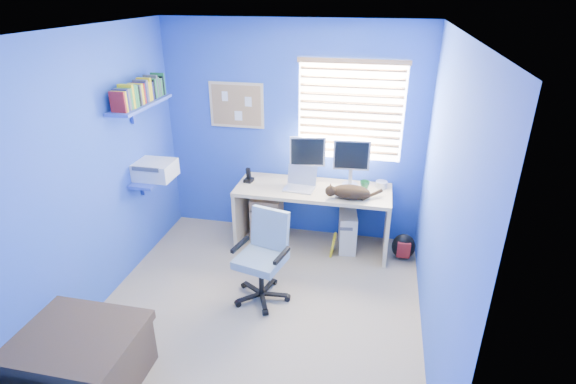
% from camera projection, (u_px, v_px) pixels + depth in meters
% --- Properties ---
extents(floor, '(3.00, 3.20, 0.00)m').
position_uv_depth(floor, '(258.00, 309.00, 4.25)').
color(floor, tan).
rests_on(floor, ground).
extents(ceiling, '(3.00, 3.20, 0.00)m').
position_uv_depth(ceiling, '(249.00, 31.00, 3.21)').
color(ceiling, white).
rests_on(ceiling, wall_back).
extents(wall_back, '(3.00, 0.01, 2.50)m').
position_uv_depth(wall_back, '(292.00, 133.00, 5.15)').
color(wall_back, blue).
rests_on(wall_back, ground).
extents(wall_front, '(3.00, 0.01, 2.50)m').
position_uv_depth(wall_front, '(169.00, 315.00, 2.31)').
color(wall_front, blue).
rests_on(wall_front, ground).
extents(wall_left, '(0.01, 3.20, 2.50)m').
position_uv_depth(wall_left, '(93.00, 175.00, 4.01)').
color(wall_left, blue).
rests_on(wall_left, ground).
extents(wall_right, '(0.01, 3.20, 2.50)m').
position_uv_depth(wall_right, '(442.00, 206.00, 3.45)').
color(wall_right, blue).
rests_on(wall_right, ground).
extents(desk, '(1.72, 0.65, 0.74)m').
position_uv_depth(desk, '(312.00, 217.00, 5.16)').
color(desk, beige).
rests_on(desk, floor).
extents(laptop, '(0.35, 0.29, 0.22)m').
position_uv_depth(laptop, '(299.00, 180.00, 4.93)').
color(laptop, silver).
rests_on(laptop, desk).
extents(monitor_left, '(0.41, 0.18, 0.54)m').
position_uv_depth(monitor_left, '(308.00, 160.00, 5.06)').
color(monitor_left, silver).
rests_on(monitor_left, desk).
extents(monitor_right, '(0.41, 0.15, 0.54)m').
position_uv_depth(monitor_right, '(351.00, 163.00, 4.96)').
color(monitor_right, silver).
rests_on(monitor_right, desk).
extents(phone, '(0.11, 0.12, 0.17)m').
position_uv_depth(phone, '(249.00, 175.00, 5.13)').
color(phone, black).
rests_on(phone, desk).
extents(mug, '(0.10, 0.09, 0.10)m').
position_uv_depth(mug, '(365.00, 185.00, 4.95)').
color(mug, '#247B3B').
rests_on(mug, desk).
extents(cd_spindle, '(0.13, 0.13, 0.07)m').
position_uv_depth(cd_spindle, '(381.00, 184.00, 5.01)').
color(cd_spindle, silver).
rests_on(cd_spindle, desk).
extents(cat, '(0.44, 0.30, 0.15)m').
position_uv_depth(cat, '(351.00, 192.00, 4.74)').
color(cat, black).
rests_on(cat, desk).
extents(tower_pc, '(0.25, 0.46, 0.45)m').
position_uv_depth(tower_pc, '(347.00, 230.00, 5.19)').
color(tower_pc, beige).
rests_on(tower_pc, floor).
extents(drawer_boxes, '(0.35, 0.28, 0.54)m').
position_uv_depth(drawer_boxes, '(267.00, 218.00, 5.36)').
color(drawer_boxes, tan).
rests_on(drawer_boxes, floor).
extents(yellow_book, '(0.03, 0.17, 0.24)m').
position_uv_depth(yellow_book, '(333.00, 245.00, 5.09)').
color(yellow_book, yellow).
rests_on(yellow_book, floor).
extents(backpack, '(0.26, 0.20, 0.30)m').
position_uv_depth(backpack, '(403.00, 246.00, 5.00)').
color(backpack, black).
rests_on(backpack, floor).
extents(bed_corner, '(0.99, 0.71, 0.48)m').
position_uv_depth(bed_corner, '(73.00, 357.00, 3.39)').
color(bed_corner, brown).
rests_on(bed_corner, floor).
extents(office_chair, '(0.62, 0.62, 0.88)m').
position_uv_depth(office_chair, '(263.00, 268.00, 4.31)').
color(office_chair, black).
rests_on(office_chair, floor).
extents(window_blinds, '(1.15, 0.05, 1.10)m').
position_uv_depth(window_blinds, '(350.00, 111.00, 4.88)').
color(window_blinds, white).
rests_on(window_blinds, ground).
extents(corkboard, '(0.64, 0.02, 0.52)m').
position_uv_depth(corkboard, '(237.00, 105.00, 5.13)').
color(corkboard, beige).
rests_on(corkboard, ground).
extents(wall_shelves, '(0.42, 0.90, 1.05)m').
position_uv_depth(wall_shelves, '(146.00, 132.00, 4.58)').
color(wall_shelves, blue).
rests_on(wall_shelves, ground).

